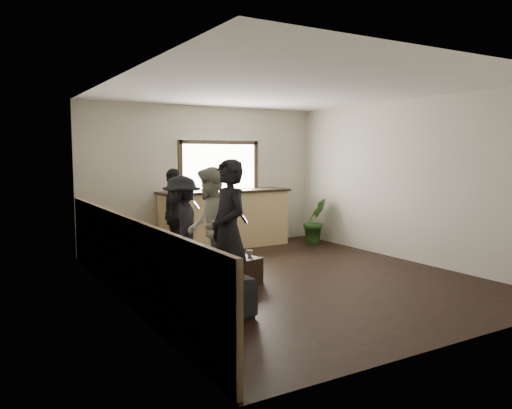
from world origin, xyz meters
TOP-DOWN VIEW (x-y plane):
  - ground at (0.00, 0.00)m, footprint 5.00×6.00m
  - room_shell at (-0.74, 0.00)m, footprint 5.01×6.01m
  - bar_counter at (0.30, 2.70)m, footprint 2.70×0.68m
  - sofa at (-1.77, -0.21)m, footprint 0.96×2.31m
  - coffee_table at (-0.82, 0.29)m, footprint 0.65×0.92m
  - cup_a at (-0.92, 0.45)m, footprint 0.16×0.16m
  - cup_b at (-0.61, 0.14)m, footprint 0.12×0.12m
  - potted_plant at (2.15, 2.18)m, footprint 0.53×0.43m
  - person_a at (-1.32, -0.57)m, footprint 0.48×0.66m
  - person_b at (-1.20, 0.23)m, footprint 0.93×1.01m
  - person_c at (-1.32, 0.96)m, footprint 0.95×1.14m
  - person_d at (-1.01, 2.07)m, footprint 0.85×1.00m

SIDE VIEW (x-z plane):
  - ground at x=0.00m, z-range -0.01..0.01m
  - coffee_table at x=-0.82m, z-range 0.00..0.37m
  - sofa at x=-1.77m, z-range 0.00..0.67m
  - cup_b at x=-0.61m, z-range 0.37..0.46m
  - cup_a at x=-0.92m, z-range 0.37..0.46m
  - potted_plant at x=2.15m, z-range 0.00..0.95m
  - bar_counter at x=0.30m, z-range -0.42..1.71m
  - person_c at x=-1.32m, z-range 0.00..1.54m
  - person_d at x=-1.01m, z-range 0.00..1.61m
  - person_b at x=-1.20m, z-range 0.00..1.68m
  - person_a at x=-1.32m, z-range 0.00..1.80m
  - room_shell at x=-0.74m, z-range 0.07..2.87m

